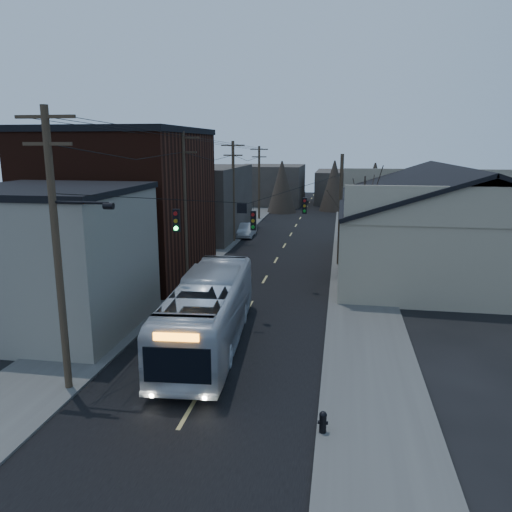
{
  "coord_description": "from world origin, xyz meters",
  "views": [
    {
      "loc": [
        5.0,
        -13.07,
        9.18
      ],
      "look_at": [
        0.38,
        14.1,
        3.0
      ],
      "focal_mm": 35.0,
      "sensor_mm": 36.0,
      "label": 1
    }
  ],
  "objects": [
    {
      "name": "fire_hydrant",
      "position": [
        4.7,
        1.52,
        0.51
      ],
      "size": [
        0.34,
        0.25,
        0.73
      ],
      "rotation": [
        0.0,
        0.0,
        -0.0
      ],
      "color": "black",
      "rests_on": "sidewalk_right"
    },
    {
      "name": "building_brick",
      "position": [
        -10.0,
        20.0,
        5.0
      ],
      "size": [
        10.0,
        12.0,
        10.0
      ],
      "primitive_type": "cube",
      "color": "black",
      "rests_on": "ground"
    },
    {
      "name": "building_far_left",
      "position": [
        -6.0,
        65.0,
        3.0
      ],
      "size": [
        10.0,
        12.0,
        6.0
      ],
      "primitive_type": "cube",
      "color": "#352F2A",
      "rests_on": "ground"
    },
    {
      "name": "building_far_right",
      "position": [
        7.0,
        70.0,
        2.5
      ],
      "size": [
        12.0,
        14.0,
        5.0
      ],
      "primitive_type": "cube",
      "color": "#352F2A",
      "rests_on": "ground"
    },
    {
      "name": "warehouse",
      "position": [
        13.0,
        25.0,
        2.7
      ],
      "size": [
        16.16,
        20.6,
        7.73
      ],
      "color": "gray",
      "rests_on": "ground"
    },
    {
      "name": "road_surface",
      "position": [
        0.0,
        30.0,
        0.01
      ],
      "size": [
        9.0,
        110.0,
        0.02
      ],
      "primitive_type": "cube",
      "color": "black",
      "rests_on": "ground"
    },
    {
      "name": "utility_lines",
      "position": [
        -3.11,
        24.14,
        4.95
      ],
      "size": [
        11.24,
        45.28,
        10.5
      ],
      "color": "#382B1E",
      "rests_on": "ground"
    },
    {
      "name": "parked_car",
      "position": [
        -4.3,
        36.04,
        0.68
      ],
      "size": [
        1.51,
        4.15,
        1.36
      ],
      "primitive_type": "imported",
      "rotation": [
        0.0,
        0.0,
        0.02
      ],
      "color": "#B3B7BC",
      "rests_on": "ground"
    },
    {
      "name": "bus",
      "position": [
        -0.81,
        8.07,
        1.65
      ],
      "size": [
        3.64,
        12.01,
        3.3
      ],
      "primitive_type": "imported",
      "rotation": [
        0.0,
        0.0,
        3.22
      ],
      "color": "#B6BBC3",
      "rests_on": "ground"
    },
    {
      "name": "building_clapboard",
      "position": [
        -9.0,
        9.0,
        3.5
      ],
      "size": [
        8.0,
        8.0,
        7.0
      ],
      "primitive_type": "cube",
      "color": "slate",
      "rests_on": "ground"
    },
    {
      "name": "sidewalk_left",
      "position": [
        -6.5,
        30.0,
        0.06
      ],
      "size": [
        4.0,
        110.0,
        0.12
      ],
      "primitive_type": "cube",
      "color": "#474744",
      "rests_on": "ground"
    },
    {
      "name": "sidewalk_right",
      "position": [
        6.5,
        30.0,
        0.06
      ],
      "size": [
        4.0,
        110.0,
        0.12
      ],
      "primitive_type": "cube",
      "color": "#474744",
      "rests_on": "ground"
    },
    {
      "name": "ground",
      "position": [
        0.0,
        0.0,
        0.0
      ],
      "size": [
        160.0,
        160.0,
        0.0
      ],
      "primitive_type": "plane",
      "color": "black",
      "rests_on": "ground"
    },
    {
      "name": "building_left_far",
      "position": [
        -9.5,
        36.0,
        3.5
      ],
      "size": [
        9.0,
        14.0,
        7.0
      ],
      "primitive_type": "cube",
      "color": "#352F2A",
      "rests_on": "ground"
    },
    {
      "name": "bare_tree",
      "position": [
        6.5,
        20.0,
        3.6
      ],
      "size": [
        0.4,
        0.4,
        7.2
      ],
      "primitive_type": "cone",
      "color": "black",
      "rests_on": "ground"
    }
  ]
}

